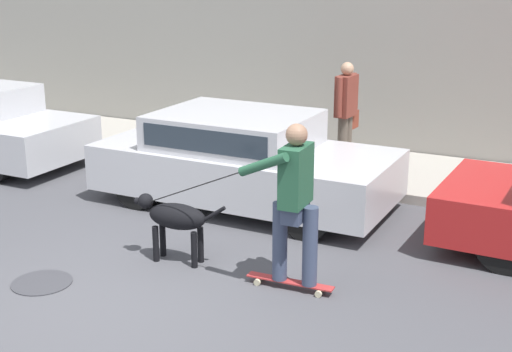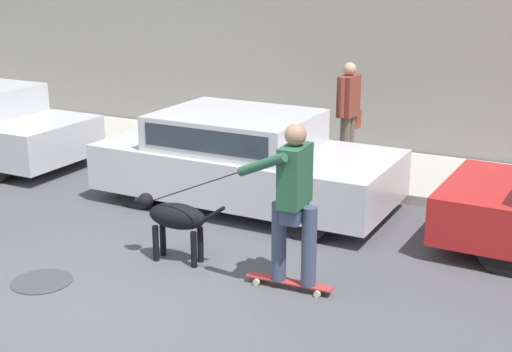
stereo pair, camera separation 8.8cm
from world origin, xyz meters
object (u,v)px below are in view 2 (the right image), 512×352
object	(u,v)px
dog	(175,218)
pedestrian_with_bag	(349,112)
parked_car_1	(244,161)
skateboarder	(293,198)

from	to	relation	value
dog	pedestrian_with_bag	world-z (taller)	pedestrian_with_bag
parked_car_1	skateboarder	bearing A→B (deg)	-51.19
pedestrian_with_bag	parked_car_1	bearing A→B (deg)	-110.52
parked_car_1	dog	xyz separation A→B (m)	(0.23, -2.08, -0.12)
dog	pedestrian_with_bag	xyz separation A→B (m)	(0.61, 3.88, 0.55)
dog	pedestrian_with_bag	distance (m)	3.96
dog	skateboarder	xyz separation A→B (m)	(1.46, -0.07, 0.48)
pedestrian_with_bag	skateboarder	bearing A→B (deg)	-73.30
dog	pedestrian_with_bag	bearing A→B (deg)	-103.67
dog	skateboarder	bearing A→B (deg)	172.43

